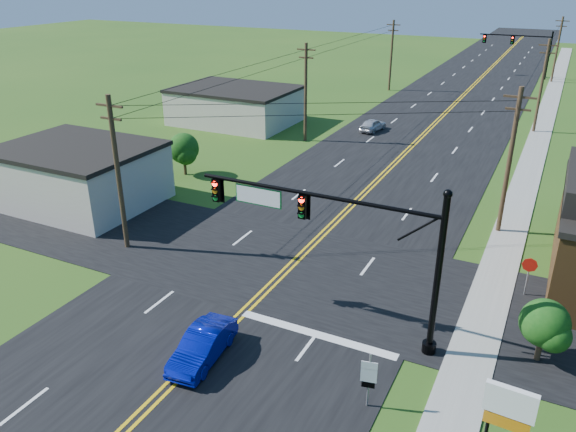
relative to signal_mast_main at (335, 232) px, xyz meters
The scene contains 21 objects.
ground 10.27m from the signal_mast_main, 118.47° to the right, with size 260.00×260.00×0.00m, color #274E16.
road_main 42.49m from the signal_mast_main, 95.90° to the left, with size 16.00×220.00×0.04m, color black.
road_cross 7.56m from the signal_mast_main, 137.32° to the left, with size 70.00×10.00×0.04m, color black.
sidewalk 32.93m from the signal_mast_main, 79.10° to the left, with size 2.00×160.00×0.08m, color gray.
signal_mast_main is the anchor object (origin of this frame).
signal_mast_far 72.00m from the signal_mast_main, 89.92° to the left, with size 10.98×0.60×7.48m.
cream_bldg_near 22.33m from the signal_mast_main, 164.29° to the left, with size 10.20×8.20×4.10m.
cream_bldg_far 38.12m from the signal_mast_main, 127.88° to the left, with size 12.20×9.20×3.70m.
utility_pole_left_a 13.98m from the signal_mast_main, behind, with size 1.80×0.28×9.00m.
utility_pole_left_b 30.34m from the signal_mast_main, 117.14° to the left, with size 1.80×0.28×9.00m.
utility_pole_left_c 55.74m from the signal_mast_main, 104.37° to the left, with size 1.80×0.28×9.00m.
utility_pole_right_a 15.03m from the signal_mast_main, 68.69° to the left, with size 1.80×0.28×9.00m.
utility_pole_right_b 40.37m from the signal_mast_main, 82.22° to the left, with size 1.80×0.28×9.00m.
utility_pole_right_c 70.21m from the signal_mast_main, 85.54° to the left, with size 1.80×0.28×9.00m.
shrub_corner 9.26m from the signal_mast_main, ahead, with size 2.00×2.00×2.86m.
tree_left 23.22m from the signal_mast_main, 142.64° to the left, with size 2.40×2.40×3.37m.
blue_car 7.33m from the signal_mast_main, 129.94° to the right, with size 1.40×4.01×1.32m, color #07109A.
distant_car 34.55m from the signal_mast_main, 105.44° to the left, with size 1.46×3.64×1.24m, color #BDBCC2.
route_sign 6.29m from the signal_mast_main, 53.54° to the right, with size 0.59×0.16×2.40m.
stop_sign 10.69m from the signal_mast_main, 41.12° to the left, with size 0.75×0.10×2.11m.
pylon_sign 9.68m from the signal_mast_main, 32.19° to the right, with size 1.60×0.32×3.26m.
Camera 1 is at (12.12, -12.24, 15.07)m, focal length 35.00 mm.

